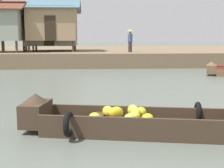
# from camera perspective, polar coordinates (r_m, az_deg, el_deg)

# --- Properties ---
(ground_plane) EXTENTS (300.00, 300.00, 0.00)m
(ground_plane) POSITION_cam_1_polar(r_m,az_deg,el_deg) (11.62, -1.74, -1.51)
(ground_plane) COLOR #596056
(riverbank_strip) EXTENTS (160.00, 20.00, 1.02)m
(riverbank_strip) POSITION_cam_1_polar(r_m,az_deg,el_deg) (30.23, -3.24, 5.66)
(riverbank_strip) COLOR #756047
(riverbank_strip) RESTS_ON ground
(banana_boat) EXTENTS (5.10, 1.85, 0.83)m
(banana_boat) POSITION_cam_1_polar(r_m,az_deg,el_deg) (6.60, 4.53, -6.80)
(banana_boat) COLOR #3D2D21
(banana_boat) RESTS_ON ground
(stilt_house_mid_left) EXTENTS (4.72, 3.85, 3.94)m
(stilt_house_mid_left) POSITION_cam_1_polar(r_m,az_deg,el_deg) (25.76, -11.28, 10.44)
(stilt_house_mid_left) COLOR #4C3826
(stilt_house_mid_left) RESTS_ON riverbank_strip
(stilt_house_mid_right) EXTENTS (4.32, 3.95, 4.17)m
(stilt_house_mid_right) POSITION_cam_1_polar(r_m,az_deg,el_deg) (24.51, -11.03, 11.11)
(stilt_house_mid_right) COLOR #4C3826
(stilt_house_mid_right) RESTS_ON riverbank_strip
(vendor_person) EXTENTS (0.44, 0.44, 1.66)m
(vendor_person) POSITION_cam_1_polar(r_m,az_deg,el_deg) (22.66, 3.42, 8.33)
(vendor_person) COLOR #332D28
(vendor_person) RESTS_ON riverbank_strip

